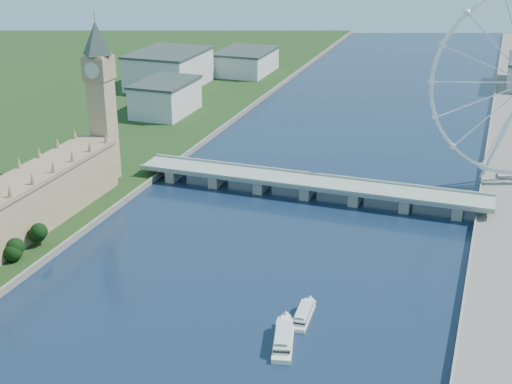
% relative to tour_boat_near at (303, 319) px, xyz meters
% --- Properties ---
extents(big_ben, '(20.02, 20.02, 110.00)m').
position_rel_tour_boat_near_xyz_m(big_ben, '(-163.72, 116.15, 66.57)').
color(big_ben, tan).
rests_on(big_ben, ground).
extents(westminster_bridge, '(220.00, 22.00, 9.50)m').
position_rel_tour_boat_near_xyz_m(westminster_bridge, '(-35.72, 138.15, 6.63)').
color(westminster_bridge, gray).
rests_on(westminster_bridge, ground).
extents(city_skyline, '(505.00, 280.00, 32.00)m').
position_rel_tour_boat_near_xyz_m(city_skyline, '(3.50, 398.23, 16.96)').
color(city_skyline, beige).
rests_on(city_skyline, ground).
extents(tour_boat_near, '(7.98, 26.18, 5.68)m').
position_rel_tour_boat_near_xyz_m(tour_boat_near, '(0.00, 0.00, 0.00)').
color(tour_boat_near, silver).
rests_on(tour_boat_near, ground).
extents(tour_boat_far, '(15.35, 32.81, 7.04)m').
position_rel_tour_boat_near_xyz_m(tour_boat_far, '(-2.59, -21.12, 0.00)').
color(tour_boat_far, '#EEF2CB').
rests_on(tour_boat_far, ground).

